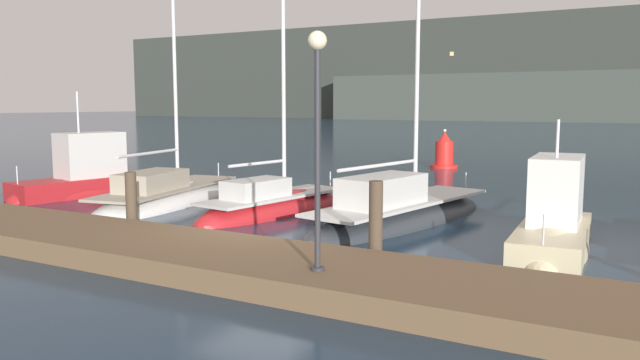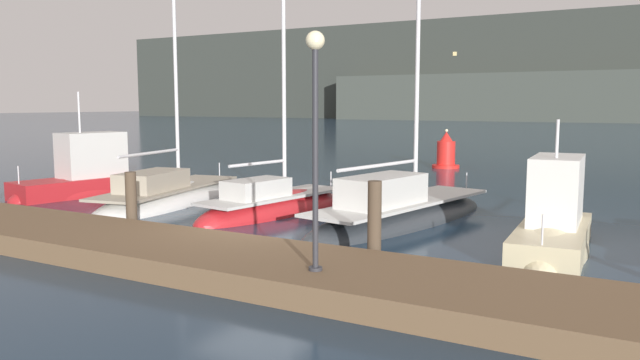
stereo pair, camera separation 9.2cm
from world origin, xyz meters
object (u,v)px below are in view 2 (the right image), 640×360
Objects in this scene: sailboat_berth_4 at (400,217)px; dock_lamppost at (315,113)px; channel_buoy at (446,153)px; motorboat_berth_1 at (83,185)px; sailboat_berth_2 at (168,200)px; sailboat_berth_3 at (273,210)px; motorboat_berth_5 at (553,236)px.

dock_lamppost is at bearing -79.48° from sailboat_berth_4.
motorboat_berth_1 is at bearing -117.56° from channel_buoy.
channel_buoy is (4.29, 15.93, 0.63)m from sailboat_berth_2.
motorboat_berth_1 is at bearing -177.99° from sailboat_berth_3.
sailboat_berth_2 reaches higher than sailboat_berth_3.
motorboat_berth_1 is 1.06× the size of motorboat_berth_5.
sailboat_berth_2 is 1.39× the size of sailboat_berth_3.
sailboat_berth_4 is 5.51× the size of channel_buoy.
sailboat_berth_2 is 1.05× the size of sailboat_berth_4.
motorboat_berth_1 reaches higher than channel_buoy.
motorboat_berth_5 is (8.23, -0.91, 0.23)m from sailboat_berth_3.
sailboat_berth_2 is 5.80× the size of channel_buoy.
channel_buoy is (-3.72, 15.21, 0.58)m from sailboat_berth_4.
sailboat_berth_2 reaches higher than channel_buoy.
sailboat_berth_4 is at bearing -76.24° from channel_buoy.
sailboat_berth_3 is 3.98m from sailboat_berth_4.
sailboat_berth_2 is 12.33m from motorboat_berth_5.
sailboat_berth_3 is 4.16× the size of channel_buoy.
motorboat_berth_5 is at bearing -6.27° from sailboat_berth_3.
motorboat_berth_5 is (16.37, -0.62, -0.04)m from motorboat_berth_1.
dock_lamppost reaches higher than channel_buoy.
sailboat_berth_3 reaches higher than motorboat_berth_1.
dock_lamppost is at bearing -33.80° from sailboat_berth_2.
motorboat_berth_1 is 8.15m from sailboat_berth_3.
sailboat_berth_4 is at bearing 100.52° from dock_lamppost.
sailboat_berth_4 reaches higher than dock_lamppost.
sailboat_berth_3 is at bearing 2.01° from motorboat_berth_1.
motorboat_berth_5 is 6.90m from dock_lamppost.
dock_lamppost is (1.29, -6.94, 2.99)m from sailboat_berth_4.
sailboat_berth_4 is 4.52m from motorboat_berth_5.
sailboat_berth_2 is at bearing -177.16° from sailboat_berth_3.
dock_lamppost reaches higher than motorboat_berth_5.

